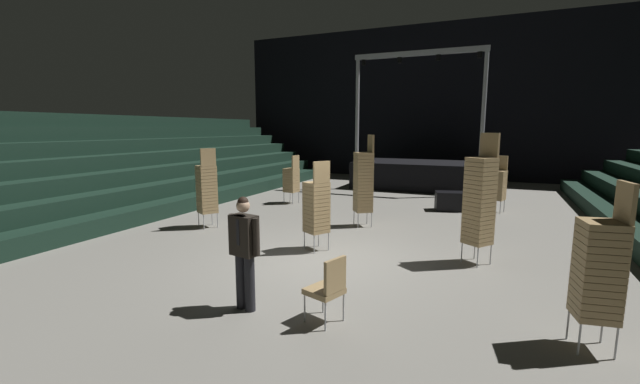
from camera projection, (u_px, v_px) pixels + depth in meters
name	position (u px, v px, depth m)	size (l,w,h in m)	color
ground_plane	(324.00, 262.00, 8.23)	(22.00, 30.00, 0.10)	gray
arena_end_wall	(436.00, 102.00, 21.18)	(22.00, 0.30, 8.00)	black
bleacher_bank_left	(83.00, 164.00, 12.18)	(5.25, 24.00, 3.15)	black
stage_riser	(420.00, 173.00, 18.13)	(5.58, 3.39, 5.71)	black
man_with_tie	(244.00, 247.00, 5.81)	(0.57, 0.30, 1.69)	black
chair_stack_front_left	(207.00, 188.00, 10.75)	(0.60, 0.60, 2.14)	#B2B5BA
chair_stack_front_right	(498.00, 184.00, 12.73)	(0.55, 0.55, 1.79)	#B2B5BA
chair_stack_mid_left	(363.00, 181.00, 10.86)	(0.61, 0.61, 2.48)	#B2B5BA
chair_stack_mid_right	(291.00, 179.00, 14.32)	(0.49, 0.49, 1.71)	#B2B5BA
chair_stack_mid_centre	(317.00, 206.00, 8.72)	(0.60, 0.60, 1.96)	#B2B5BA
chair_stack_rear_left	(599.00, 268.00, 4.73)	(0.51, 0.51, 2.05)	#B2B5BA
chair_stack_rear_right	(480.00, 200.00, 7.80)	(0.62, 0.62, 2.56)	#B2B5BA
equipment_road_case	(450.00, 201.00, 13.10)	(0.90, 0.60, 0.61)	black
loose_chair_near_man	(328.00, 286.00, 5.46)	(0.56, 0.56, 0.95)	#B2B5BA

